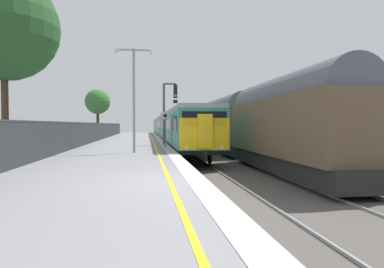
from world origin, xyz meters
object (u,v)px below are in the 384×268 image
at_px(signal_gantry, 168,106).
at_px(background_tree_centre, 2,29).
at_px(freight_train_adjacent_track, 225,123).
at_px(commuter_train_at_platform, 168,126).
at_px(background_tree_left, 97,102).
at_px(platform_lamp_mid, 134,91).
at_px(speed_limit_sign, 165,124).

xyz_separation_m(signal_gantry, background_tree_centre, (-7.92, -8.89, 2.89)).
bearing_deg(freight_train_adjacent_track, commuter_train_at_platform, 102.54).
bearing_deg(background_tree_left, background_tree_centre, -90.03).
distance_m(freight_train_adjacent_track, platform_lamp_mid, 13.60).
height_order(platform_lamp_mid, background_tree_left, background_tree_left).
relative_size(commuter_train_at_platform, background_tree_centre, 7.28).
bearing_deg(speed_limit_sign, background_tree_centre, -142.95).
bearing_deg(background_tree_centre, commuter_train_at_platform, 73.36).
bearing_deg(commuter_train_at_platform, background_tree_left, -164.65).
bearing_deg(background_tree_left, freight_train_adjacent_track, -49.12).
relative_size(signal_gantry, speed_limit_sign, 1.92).
relative_size(speed_limit_sign, background_tree_left, 0.39).
xyz_separation_m(speed_limit_sign, background_tree_left, (-7.51, 23.12, 2.85)).
relative_size(speed_limit_sign, platform_lamp_mid, 0.43).
relative_size(freight_train_adjacent_track, background_tree_left, 6.41).
bearing_deg(background_tree_centre, speed_limit_sign, 37.05).
bearing_deg(freight_train_adjacent_track, background_tree_centre, -135.03).
bearing_deg(commuter_train_at_platform, signal_gantry, -93.71).
bearing_deg(commuter_train_at_platform, background_tree_centre, -106.64).
bearing_deg(freight_train_adjacent_track, signal_gantry, -140.67).
distance_m(freight_train_adjacent_track, background_tree_centre, 19.35).
xyz_separation_m(commuter_train_at_platform, platform_lamp_mid, (-3.70, -29.10, 2.04)).
bearing_deg(background_tree_left, platform_lamp_mid, -77.96).
xyz_separation_m(commuter_train_at_platform, background_tree_centre, (-9.38, -31.37, 4.51)).
xyz_separation_m(signal_gantry, platform_lamp_mid, (-2.24, -6.62, 0.42)).
distance_m(commuter_train_at_platform, platform_lamp_mid, 29.41).
height_order(speed_limit_sign, platform_lamp_mid, platform_lamp_mid).
height_order(freight_train_adjacent_track, background_tree_centre, background_tree_centre).
xyz_separation_m(signal_gantry, background_tree_left, (-7.90, 19.91, 1.50)).
xyz_separation_m(freight_train_adjacent_track, speed_limit_sign, (-5.85, -7.68, -0.16)).
distance_m(commuter_train_at_platform, freight_train_adjacent_track, 18.45).
height_order(commuter_train_at_platform, speed_limit_sign, commuter_train_at_platform).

